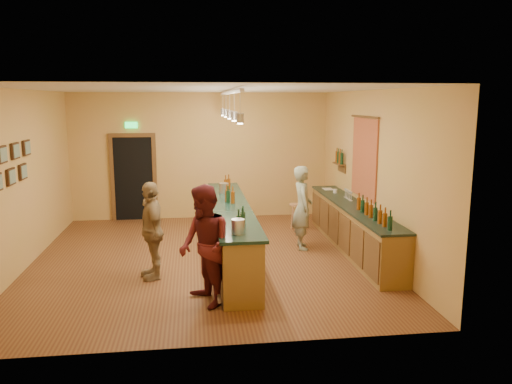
{
  "coord_description": "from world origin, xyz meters",
  "views": [
    {
      "loc": [
        -0.21,
        -9.26,
        3.0
      ],
      "look_at": [
        1.0,
        0.2,
        1.25
      ],
      "focal_mm": 35.0,
      "sensor_mm": 36.0,
      "label": 1
    }
  ],
  "objects": [
    {
      "name": "customer_b",
      "position": [
        -0.93,
        -0.91,
        0.84
      ],
      "size": [
        0.63,
        1.05,
        1.67
      ],
      "primitive_type": "imported",
      "rotation": [
        0.0,
        0.0,
        -1.33
      ],
      "color": "#997A51",
      "rests_on": "floor"
    },
    {
      "name": "doorway",
      "position": [
        -1.7,
        3.47,
        1.13
      ],
      "size": [
        1.15,
        0.09,
        2.48
      ],
      "color": "black",
      "rests_on": "wall_back"
    },
    {
      "name": "floor",
      "position": [
        0.0,
        0.0,
        0.0
      ],
      "size": [
        7.0,
        7.0,
        0.0
      ],
      "primitive_type": "plane",
      "color": "#582C19",
      "rests_on": "ground"
    },
    {
      "name": "back_counter",
      "position": [
        2.97,
        0.18,
        0.49
      ],
      "size": [
        0.6,
        4.55,
        1.27
      ],
      "color": "olive",
      "rests_on": "floor"
    },
    {
      "name": "wall_back",
      "position": [
        0.0,
        3.5,
        1.6
      ],
      "size": [
        6.5,
        0.02,
        3.2
      ],
      "primitive_type": "cube",
      "color": "gold",
      "rests_on": "floor"
    },
    {
      "name": "bartender",
      "position": [
        1.98,
        0.45,
        0.85
      ],
      "size": [
        0.43,
        0.64,
        1.71
      ],
      "primitive_type": "imported",
      "rotation": [
        0.0,
        0.0,
        1.53
      ],
      "color": "gray",
      "rests_on": "floor"
    },
    {
      "name": "picture_grid",
      "position": [
        -3.21,
        -0.75,
        1.95
      ],
      "size": [
        0.06,
        2.2,
        0.7
      ],
      "primitive_type": null,
      "color": "#382111",
      "rests_on": "wall_left"
    },
    {
      "name": "ceiling",
      "position": [
        0.0,
        0.0,
        3.2
      ],
      "size": [
        6.5,
        7.0,
        0.02
      ],
      "primitive_type": "cube",
      "color": "silver",
      "rests_on": "wall_back"
    },
    {
      "name": "pendant_track",
      "position": [
        0.49,
        -0.0,
        2.98
      ],
      "size": [
        0.11,
        4.6,
        0.5
      ],
      "color": "silver",
      "rests_on": "ceiling"
    },
    {
      "name": "bottle_shelf",
      "position": [
        3.17,
        1.9,
        1.67
      ],
      "size": [
        0.17,
        0.55,
        0.54
      ],
      "color": "#523318",
      "rests_on": "wall_right"
    },
    {
      "name": "customer_a",
      "position": [
        -0.06,
        -2.2,
        0.9
      ],
      "size": [
        0.96,
        1.07,
        1.8
      ],
      "primitive_type": "imported",
      "rotation": [
        0.0,
        0.0,
        -1.19
      ],
      "color": "#59191E",
      "rests_on": "floor"
    },
    {
      "name": "wall_left",
      "position": [
        -3.25,
        0.0,
        1.6
      ],
      "size": [
        0.02,
        7.0,
        3.2
      ],
      "primitive_type": "cube",
      "color": "gold",
      "rests_on": "floor"
    },
    {
      "name": "tapestry",
      "position": [
        3.23,
        0.4,
        1.85
      ],
      "size": [
        0.03,
        1.4,
        1.6
      ],
      "primitive_type": "cube",
      "color": "#A52123",
      "rests_on": "wall_right"
    },
    {
      "name": "wall_right",
      "position": [
        3.25,
        0.0,
        1.6
      ],
      "size": [
        0.02,
        7.0,
        3.2
      ],
      "primitive_type": "cube",
      "color": "gold",
      "rests_on": "floor"
    },
    {
      "name": "tasting_bar",
      "position": [
        0.48,
        -0.0,
        0.61
      ],
      "size": [
        0.73,
        5.1,
        1.38
      ],
      "color": "olive",
      "rests_on": "floor"
    },
    {
      "name": "wall_front",
      "position": [
        0.0,
        -3.5,
        1.6
      ],
      "size": [
        6.5,
        0.02,
        3.2
      ],
      "primitive_type": "cube",
      "color": "gold",
      "rests_on": "floor"
    },
    {
      "name": "bar_stool",
      "position": [
        2.16,
        1.94,
        0.47
      ],
      "size": [
        0.3,
        0.3,
        0.62
      ],
      "rotation": [
        0.0,
        0.0,
        0.33
      ],
      "color": "#AF734F",
      "rests_on": "floor"
    }
  ]
}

